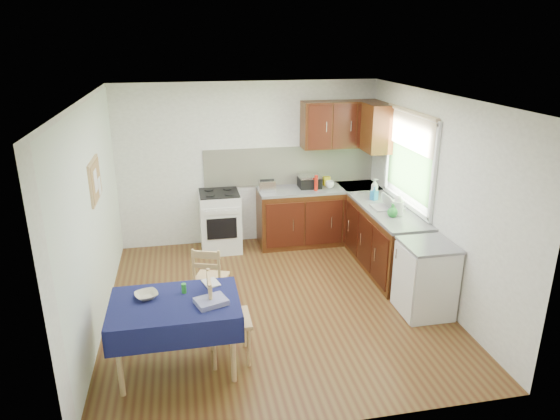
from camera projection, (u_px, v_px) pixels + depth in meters
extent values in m
plane|color=#4F2A15|center=(274.00, 303.00, 6.16)|extent=(4.20, 4.20, 0.00)
cube|color=white|center=(273.00, 97.00, 5.34)|extent=(4.00, 4.20, 0.02)
cube|color=silver|center=(249.00, 164.00, 7.70)|extent=(4.00, 0.02, 2.50)
cube|color=silver|center=(324.00, 295.00, 3.81)|extent=(4.00, 0.02, 2.50)
cube|color=white|center=(92.00, 219.00, 5.38)|extent=(0.02, 4.20, 2.50)
cube|color=silver|center=(434.00, 197.00, 6.12)|extent=(0.02, 4.20, 2.50)
cube|color=#381209|center=(318.00, 216.00, 7.88)|extent=(1.90, 0.60, 0.86)
cube|color=#381209|center=(385.00, 241.00, 6.94)|extent=(0.60, 1.70, 0.86)
cube|color=slate|center=(319.00, 189.00, 7.73)|extent=(1.90, 0.60, 0.04)
cube|color=slate|center=(388.00, 210.00, 6.79)|extent=(0.60, 1.70, 0.04)
cube|color=slate|center=(359.00, 186.00, 7.85)|extent=(0.60, 0.60, 0.04)
cube|color=#EAE6C7|center=(290.00, 165.00, 7.82)|extent=(2.70, 0.02, 0.60)
cube|color=#381209|center=(341.00, 124.00, 7.59)|extent=(1.20, 0.35, 0.70)
cube|color=#381209|center=(378.00, 128.00, 7.28)|extent=(0.35, 0.50, 0.70)
cube|color=white|center=(220.00, 222.00, 7.59)|extent=(0.60, 0.60, 0.90)
cube|color=black|center=(219.00, 193.00, 7.44)|extent=(0.58, 0.58, 0.02)
cube|color=black|center=(222.00, 229.00, 7.31)|extent=(0.44, 0.01, 0.32)
cube|color=#2C5121|center=(410.00, 164.00, 6.68)|extent=(0.01, 1.40, 0.85)
cube|color=white|center=(413.00, 115.00, 6.46)|extent=(0.04, 1.48, 0.06)
cube|color=white|center=(405.00, 203.00, 6.86)|extent=(0.04, 1.48, 0.06)
cube|color=beige|center=(410.00, 132.00, 6.53)|extent=(0.02, 1.36, 0.44)
cube|color=white|center=(426.00, 280.00, 5.83)|extent=(0.55, 0.58, 0.85)
cube|color=slate|center=(429.00, 245.00, 5.68)|extent=(0.58, 0.60, 0.03)
cube|color=tan|center=(95.00, 180.00, 5.55)|extent=(0.02, 0.62, 0.47)
cube|color=olive|center=(96.00, 180.00, 5.55)|extent=(0.01, 0.56, 0.41)
cube|color=white|center=(96.00, 181.00, 5.47)|extent=(0.00, 0.18, 0.24)
cube|color=white|center=(100.00, 186.00, 5.70)|extent=(0.00, 0.15, 0.20)
cube|color=#101142|center=(175.00, 303.00, 4.73)|extent=(1.18, 0.79, 0.03)
cube|color=#101142|center=(175.00, 337.00, 4.39)|extent=(1.22, 0.02, 0.26)
cube|color=#101142|center=(175.00, 293.00, 5.14)|extent=(1.22, 0.02, 0.26)
cube|color=#101142|center=(110.00, 320.00, 4.66)|extent=(0.02, 0.83, 0.26)
cube|color=#101142|center=(238.00, 307.00, 4.88)|extent=(0.02, 0.83, 0.26)
cylinder|color=tan|center=(119.00, 362.00, 4.47)|extent=(0.05, 0.05, 0.71)
cylinder|color=tan|center=(233.00, 349.00, 4.66)|extent=(0.05, 0.05, 0.71)
cylinder|color=tan|center=(126.00, 325.00, 5.05)|extent=(0.05, 0.05, 0.71)
cylinder|color=tan|center=(227.00, 314.00, 5.24)|extent=(0.05, 0.05, 0.71)
cube|color=tan|center=(211.00, 278.00, 5.92)|extent=(0.47, 0.47, 0.04)
cube|color=tan|center=(206.00, 260.00, 5.67)|extent=(0.33, 0.14, 0.26)
cylinder|color=tan|center=(227.00, 288.00, 6.11)|extent=(0.03, 0.03, 0.40)
cylinder|color=tan|center=(203.00, 287.00, 6.15)|extent=(0.03, 0.03, 0.40)
cylinder|color=tan|center=(221.00, 300.00, 5.83)|extent=(0.03, 0.03, 0.40)
cylinder|color=tan|center=(196.00, 299.00, 5.87)|extent=(0.03, 0.03, 0.40)
cube|color=tan|center=(229.00, 319.00, 4.97)|extent=(0.42, 0.42, 0.04)
cube|color=tan|center=(210.00, 290.00, 4.83)|extent=(0.03, 0.38, 0.30)
cylinder|color=tan|center=(249.00, 346.00, 4.92)|extent=(0.04, 0.04, 0.45)
cylinder|color=tan|center=(244.00, 328.00, 5.23)|extent=(0.04, 0.04, 0.45)
cylinder|color=tan|center=(214.00, 350.00, 4.86)|extent=(0.04, 0.04, 0.45)
cylinder|color=tan|center=(212.00, 331.00, 5.17)|extent=(0.04, 0.04, 0.45)
cube|color=silver|center=(267.00, 186.00, 7.50)|extent=(0.25, 0.15, 0.17)
cube|color=black|center=(267.00, 180.00, 7.47)|extent=(0.21, 0.02, 0.02)
cube|color=black|center=(309.00, 182.00, 7.71)|extent=(0.33, 0.29, 0.15)
cube|color=silver|center=(310.00, 176.00, 7.68)|extent=(0.33, 0.29, 0.03)
cylinder|color=red|center=(316.00, 183.00, 7.53)|extent=(0.05, 0.05, 0.24)
cube|color=gold|center=(327.00, 181.00, 7.82)|extent=(0.11, 0.08, 0.14)
cube|color=#97989C|center=(387.00, 207.00, 6.81)|extent=(0.41, 0.31, 0.02)
cylinder|color=white|center=(388.00, 201.00, 6.78)|extent=(0.05, 0.19, 0.19)
cylinder|color=white|center=(398.00, 208.00, 6.53)|extent=(0.15, 0.15, 0.19)
sphere|color=white|center=(398.00, 199.00, 6.49)|extent=(0.10, 0.10, 0.10)
imported|color=white|center=(330.00, 185.00, 7.69)|extent=(0.15, 0.15, 0.11)
imported|color=white|center=(374.00, 188.00, 7.22)|extent=(0.15, 0.15, 0.28)
imported|color=#217CC1|center=(374.00, 193.00, 7.12)|extent=(0.12, 0.12, 0.19)
imported|color=green|center=(393.00, 210.00, 6.45)|extent=(0.18, 0.18, 0.17)
imported|color=beige|center=(146.00, 295.00, 4.79)|extent=(0.27, 0.27, 0.05)
imported|color=white|center=(204.00, 284.00, 5.04)|extent=(0.20, 0.23, 0.02)
cylinder|color=green|center=(184.00, 288.00, 4.88)|extent=(0.05, 0.05, 0.10)
cube|color=navy|center=(211.00, 301.00, 4.68)|extent=(0.34, 0.30, 0.05)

